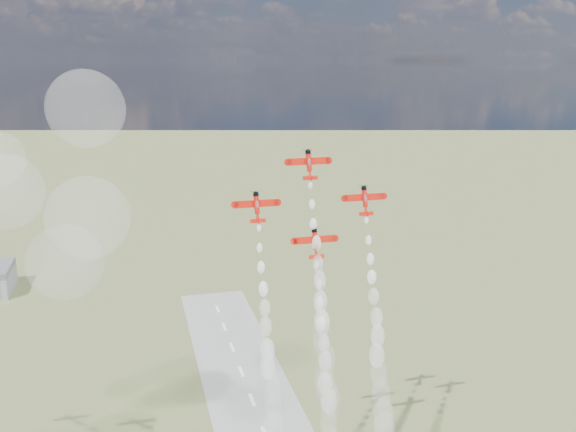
# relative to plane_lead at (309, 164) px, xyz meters

# --- Properties ---
(plane_lead) EXTENTS (10.43, 4.35, 7.23)m
(plane_lead) POSITION_rel_plane_lead_xyz_m (0.00, 0.00, 0.00)
(plane_lead) COLOR red
(plane_lead) RESTS_ON ground
(plane_left) EXTENTS (10.43, 4.35, 7.23)m
(plane_left) POSITION_rel_plane_lead_xyz_m (-13.61, -2.94, -9.06)
(plane_left) COLOR red
(plane_left) RESTS_ON ground
(plane_right) EXTENTS (10.43, 4.35, 7.23)m
(plane_right) POSITION_rel_plane_lead_xyz_m (13.61, -2.94, -9.06)
(plane_right) COLOR red
(plane_right) RESTS_ON ground
(plane_slot) EXTENTS (10.43, 4.35, 7.23)m
(plane_slot) POSITION_rel_plane_lead_xyz_m (0.00, -5.88, -18.12)
(plane_slot) COLOR red
(plane_slot) RESTS_ON ground
(smoke_trail_lead) EXTENTS (5.64, 19.04, 51.19)m
(smoke_trail_lead) POSITION_rel_plane_lead_xyz_m (-0.08, -14.07, -43.13)
(smoke_trail_lead) COLOR white
(smoke_trail_lead) RESTS_ON plane_lead
(smoke_trail_left) EXTENTS (5.50, 19.37, 51.32)m
(smoke_trail_left) POSITION_rel_plane_lead_xyz_m (-13.47, -17.00, -52.01)
(smoke_trail_left) COLOR white
(smoke_trail_left) RESTS_ON plane_left
(smoke_trail_right) EXTENTS (5.27, 18.51, 51.77)m
(smoke_trail_right) POSITION_rel_plane_lead_xyz_m (13.57, -16.92, -52.35)
(smoke_trail_right) COLOR white
(smoke_trail_right) RESTS_ON plane_right
(drifted_smoke_cloud) EXTENTS (66.35, 43.14, 61.64)m
(drifted_smoke_cloud) POSITION_rel_plane_lead_xyz_m (-72.34, 15.87, -7.54)
(drifted_smoke_cloud) COLOR white
(drifted_smoke_cloud) RESTS_ON ground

